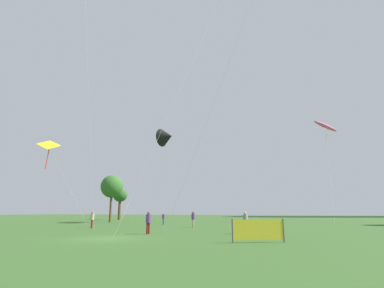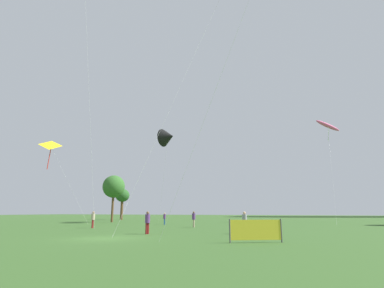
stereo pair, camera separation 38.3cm
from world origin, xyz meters
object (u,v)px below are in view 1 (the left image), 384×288
object	(u,v)px
person_standing_1	(148,221)
person_standing_3	(163,218)
park_tree_1	(112,187)
kite_flying_3	(167,137)
person_standing_2	(193,218)
person_standing_0	(92,218)
kite_flying_4	(49,145)
event_banner	(258,230)
kite_flying_5	(325,126)
park_tree_2	(120,196)
person_standing_4	(245,221)

from	to	relation	value
person_standing_1	person_standing_3	bearing A→B (deg)	-137.59
person_standing_3	park_tree_1	world-z (taller)	park_tree_1
kite_flying_3	park_tree_1	distance (m)	13.06
person_standing_2	park_tree_1	xyz separation A→B (m)	(-18.62, 10.43, 4.85)
park_tree_1	person_standing_3	bearing A→B (deg)	-22.85
person_standing_0	park_tree_1	world-z (taller)	park_tree_1
kite_flying_4	event_banner	world-z (taller)	kite_flying_4
person_standing_3	park_tree_1	size ratio (longest dim) A/B	0.20
person_standing_1	kite_flying_5	world-z (taller)	kite_flying_5
person_standing_0	park_tree_2	world-z (taller)	park_tree_2
kite_flying_4	event_banner	xyz separation A→B (m)	(28.74, -11.61, -9.65)
person_standing_1	park_tree_1	bearing A→B (deg)	-118.22
person_standing_1	kite_flying_3	xyz separation A→B (m)	(-8.32, 20.50, 12.43)
kite_flying_4	kite_flying_5	bearing A→B (deg)	37.29
person_standing_1	person_standing_4	xyz separation A→B (m)	(7.21, 2.90, -0.01)
person_standing_2	park_tree_2	distance (m)	35.47
person_standing_0	kite_flying_3	xyz separation A→B (m)	(1.52, 14.96, 12.43)
person_standing_4	park_tree_1	distance (m)	32.44
person_standing_0	kite_flying_5	world-z (taller)	kite_flying_5
person_standing_4	kite_flying_4	distance (m)	28.78
person_standing_1	kite_flying_4	world-z (taller)	kite_flying_4
person_standing_1	kite_flying_3	world-z (taller)	kite_flying_3
person_standing_0	event_banner	world-z (taller)	person_standing_0
person_standing_1	event_banner	distance (m)	9.92
person_standing_0	park_tree_2	bearing A→B (deg)	5.10
park_tree_1	person_standing_0	bearing A→B (deg)	-60.43
kite_flying_4	event_banner	bearing A→B (deg)	-22.00
kite_flying_4	person_standing_3	bearing A→B (deg)	33.01
person_standing_4	kite_flying_3	world-z (taller)	kite_flying_3
person_standing_1	person_standing_3	size ratio (longest dim) A/B	1.12
park_tree_1	kite_flying_4	bearing A→B (deg)	-92.70
person_standing_0	kite_flying_4	size ratio (longest dim) A/B	0.16
kite_flying_4	person_standing_2	bearing A→B (deg)	9.42
kite_flying_4	kite_flying_3	bearing A→B (deg)	48.30
person_standing_0	person_standing_2	xyz separation A→B (m)	(9.55, 5.55, 0.00)
kite_flying_4	park_tree_2	xyz separation A→B (m)	(-6.64, 27.10, -5.31)
person_standing_2	person_standing_4	xyz separation A→B (m)	(7.50, -8.19, -0.02)
person_standing_4	kite_flying_5	bearing A→B (deg)	148.12
person_standing_0	kite_flying_5	distance (m)	42.39
event_banner	person_standing_1	bearing A→B (deg)	158.00
kite_flying_4	park_tree_1	bearing A→B (deg)	87.30
kite_flying_5	event_banner	size ratio (longest dim) A/B	6.45
person_standing_4	park_tree_2	distance (m)	46.49
park_tree_1	kite_flying_3	bearing A→B (deg)	-5.52
person_standing_4	event_banner	bearing A→B (deg)	0.37
kite_flying_3	park_tree_2	bearing A→B (deg)	140.96
kite_flying_3	kite_flying_5	bearing A→B (deg)	30.80
kite_flying_3	event_banner	distance (m)	32.49
kite_flying_3	park_tree_1	world-z (taller)	kite_flying_3
park_tree_1	park_tree_2	distance (m)	15.33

